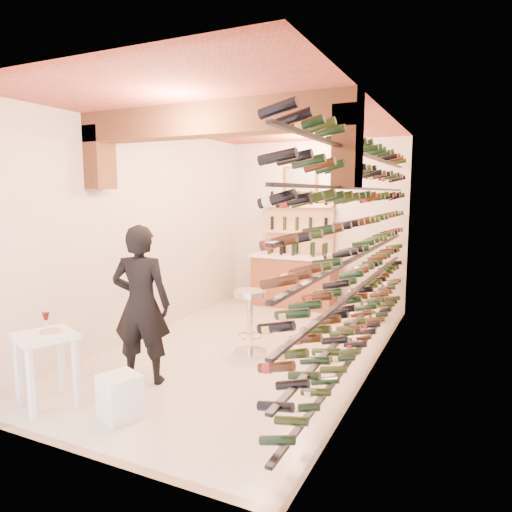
{
  "coord_description": "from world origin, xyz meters",
  "views": [
    {
      "loc": [
        2.82,
        -5.64,
        2.19
      ],
      "look_at": [
        0.0,
        0.3,
        1.3
      ],
      "focal_mm": 32.38,
      "sensor_mm": 36.0,
      "label": 1
    }
  ],
  "objects_px": {
    "back_counter": "(294,280)",
    "white_stool": "(120,396)",
    "crate_lower": "(360,314)",
    "chrome_barstool": "(250,317)",
    "person": "(141,305)",
    "wine_rack": "(358,246)",
    "tasting_table": "(46,347)"
  },
  "relations": [
    {
      "from": "back_counter",
      "to": "white_stool",
      "type": "distance_m",
      "value": 4.99
    },
    {
      "from": "back_counter",
      "to": "crate_lower",
      "type": "relative_size",
      "value": 3.88
    },
    {
      "from": "back_counter",
      "to": "chrome_barstool",
      "type": "distance_m",
      "value": 2.81
    },
    {
      "from": "person",
      "to": "chrome_barstool",
      "type": "distance_m",
      "value": 1.62
    },
    {
      "from": "wine_rack",
      "to": "person",
      "type": "bearing_deg",
      "value": -144.23
    },
    {
      "from": "wine_rack",
      "to": "person",
      "type": "distance_m",
      "value": 2.69
    },
    {
      "from": "tasting_table",
      "to": "chrome_barstool",
      "type": "xyz_separation_m",
      "value": [
        1.18,
        2.33,
        -0.13
      ]
    },
    {
      "from": "person",
      "to": "crate_lower",
      "type": "xyz_separation_m",
      "value": [
        1.72,
        3.68,
        -0.79
      ]
    },
    {
      "from": "back_counter",
      "to": "chrome_barstool",
      "type": "bearing_deg",
      "value": -81.61
    },
    {
      "from": "back_counter",
      "to": "person",
      "type": "distance_m",
      "value": 4.21
    },
    {
      "from": "tasting_table",
      "to": "chrome_barstool",
      "type": "distance_m",
      "value": 2.62
    },
    {
      "from": "chrome_barstool",
      "to": "white_stool",
      "type": "bearing_deg",
      "value": -98.77
    },
    {
      "from": "back_counter",
      "to": "person",
      "type": "relative_size",
      "value": 0.92
    },
    {
      "from": "wine_rack",
      "to": "crate_lower",
      "type": "height_order",
      "value": "wine_rack"
    },
    {
      "from": "back_counter",
      "to": "crate_lower",
      "type": "xyz_separation_m",
      "value": [
        1.42,
        -0.5,
        -0.4
      ]
    },
    {
      "from": "wine_rack",
      "to": "person",
      "type": "xyz_separation_m",
      "value": [
        -2.12,
        -1.53,
        -0.62
      ]
    },
    {
      "from": "tasting_table",
      "to": "chrome_barstool",
      "type": "bearing_deg",
      "value": 86.21
    },
    {
      "from": "wine_rack",
      "to": "back_counter",
      "type": "distance_m",
      "value": 3.38
    },
    {
      "from": "crate_lower",
      "to": "wine_rack",
      "type": "bearing_deg",
      "value": -79.29
    },
    {
      "from": "white_stool",
      "to": "chrome_barstool",
      "type": "relative_size",
      "value": 0.49
    },
    {
      "from": "back_counter",
      "to": "tasting_table",
      "type": "bearing_deg",
      "value": -98.62
    },
    {
      "from": "wine_rack",
      "to": "white_stool",
      "type": "bearing_deg",
      "value": -127.05
    },
    {
      "from": "tasting_table",
      "to": "person",
      "type": "bearing_deg",
      "value": 85.77
    },
    {
      "from": "back_counter",
      "to": "person",
      "type": "height_order",
      "value": "person"
    },
    {
      "from": "wine_rack",
      "to": "chrome_barstool",
      "type": "bearing_deg",
      "value": -174.87
    },
    {
      "from": "wine_rack",
      "to": "back_counter",
      "type": "height_order",
      "value": "wine_rack"
    },
    {
      "from": "back_counter",
      "to": "tasting_table",
      "type": "height_order",
      "value": "back_counter"
    },
    {
      "from": "white_stool",
      "to": "crate_lower",
      "type": "relative_size",
      "value": 0.99
    },
    {
      "from": "person",
      "to": "chrome_barstool",
      "type": "height_order",
      "value": "person"
    },
    {
      "from": "white_stool",
      "to": "person",
      "type": "relative_size",
      "value": 0.23
    },
    {
      "from": "back_counter",
      "to": "person",
      "type": "bearing_deg",
      "value": -94.02
    },
    {
      "from": "back_counter",
      "to": "tasting_table",
      "type": "distance_m",
      "value": 5.17
    }
  ]
}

